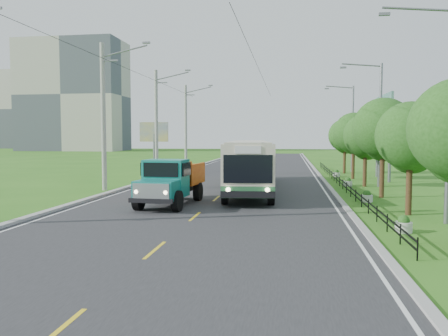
% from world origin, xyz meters
% --- Properties ---
extents(ground, '(240.00, 240.00, 0.00)m').
position_xyz_m(ground, '(0.00, 0.00, 0.00)').
color(ground, '#2C6A19').
rests_on(ground, ground).
extents(road, '(14.00, 120.00, 0.02)m').
position_xyz_m(road, '(0.00, 20.00, 0.01)').
color(road, '#28282B').
rests_on(road, ground).
extents(curb_left, '(0.40, 120.00, 0.15)m').
position_xyz_m(curb_left, '(-7.20, 20.00, 0.07)').
color(curb_left, '#9E9E99').
rests_on(curb_left, ground).
extents(curb_right, '(0.30, 120.00, 0.10)m').
position_xyz_m(curb_right, '(7.15, 20.00, 0.05)').
color(curb_right, '#9E9E99').
rests_on(curb_right, ground).
extents(edge_line_left, '(0.12, 120.00, 0.00)m').
position_xyz_m(edge_line_left, '(-6.65, 20.00, 0.02)').
color(edge_line_left, silver).
rests_on(edge_line_left, road).
extents(edge_line_right, '(0.12, 120.00, 0.00)m').
position_xyz_m(edge_line_right, '(6.65, 20.00, 0.02)').
color(edge_line_right, silver).
rests_on(edge_line_right, road).
extents(centre_dash, '(0.12, 2.20, 0.00)m').
position_xyz_m(centre_dash, '(0.00, 0.00, 0.02)').
color(centre_dash, yellow).
rests_on(centre_dash, road).
extents(railing_right, '(0.04, 40.00, 0.60)m').
position_xyz_m(railing_right, '(8.00, 14.00, 0.30)').
color(railing_right, black).
rests_on(railing_right, ground).
extents(pole_near, '(3.51, 0.32, 10.00)m').
position_xyz_m(pole_near, '(-8.26, 9.00, 5.09)').
color(pole_near, gray).
rests_on(pole_near, ground).
extents(pole_mid, '(3.51, 0.32, 10.00)m').
position_xyz_m(pole_mid, '(-8.26, 21.00, 5.09)').
color(pole_mid, gray).
rests_on(pole_mid, ground).
extents(pole_far, '(3.51, 0.32, 10.00)m').
position_xyz_m(pole_far, '(-8.26, 33.00, 5.09)').
color(pole_far, gray).
rests_on(pole_far, ground).
extents(tree_second, '(3.18, 3.26, 5.30)m').
position_xyz_m(tree_second, '(9.86, 2.14, 3.52)').
color(tree_second, '#382314').
rests_on(tree_second, ground).
extents(tree_third, '(3.60, 3.62, 6.00)m').
position_xyz_m(tree_third, '(9.86, 8.14, 3.99)').
color(tree_third, '#382314').
rests_on(tree_third, ground).
extents(tree_fourth, '(3.24, 3.31, 5.40)m').
position_xyz_m(tree_fourth, '(9.86, 14.14, 3.59)').
color(tree_fourth, '#382314').
rests_on(tree_fourth, ground).
extents(tree_fifth, '(3.48, 3.52, 5.80)m').
position_xyz_m(tree_fifth, '(9.86, 20.14, 3.85)').
color(tree_fifth, '#382314').
rests_on(tree_fifth, ground).
extents(tree_back, '(3.30, 3.36, 5.50)m').
position_xyz_m(tree_back, '(9.86, 26.14, 3.65)').
color(tree_back, '#382314').
rests_on(tree_back, ground).
extents(streetlight_near, '(3.02, 0.20, 9.07)m').
position_xyz_m(streetlight_near, '(10.64, 0.00, 4.90)').
color(streetlight_near, slate).
rests_on(streetlight_near, ground).
extents(streetlight_mid, '(3.02, 0.20, 9.07)m').
position_xyz_m(streetlight_mid, '(10.64, 14.00, 4.90)').
color(streetlight_mid, slate).
rests_on(streetlight_mid, ground).
extents(streetlight_far, '(3.02, 0.20, 9.07)m').
position_xyz_m(streetlight_far, '(10.64, 28.00, 4.90)').
color(streetlight_far, slate).
rests_on(streetlight_far, ground).
extents(planter_front, '(0.64, 0.64, 0.67)m').
position_xyz_m(planter_front, '(8.60, -2.00, 0.29)').
color(planter_front, silver).
rests_on(planter_front, ground).
extents(planter_near, '(0.64, 0.64, 0.67)m').
position_xyz_m(planter_near, '(8.60, 6.00, 0.29)').
color(planter_near, silver).
rests_on(planter_near, ground).
extents(planter_mid, '(0.64, 0.64, 0.67)m').
position_xyz_m(planter_mid, '(8.60, 14.00, 0.29)').
color(planter_mid, silver).
rests_on(planter_mid, ground).
extents(planter_far, '(0.64, 0.64, 0.67)m').
position_xyz_m(planter_far, '(8.60, 22.00, 0.29)').
color(planter_far, silver).
rests_on(planter_far, ground).
extents(billboard_left, '(3.00, 0.20, 5.20)m').
position_xyz_m(billboard_left, '(-9.50, 24.00, 3.87)').
color(billboard_left, slate).
rests_on(billboard_left, ground).
extents(billboard_right, '(0.24, 6.00, 7.30)m').
position_xyz_m(billboard_right, '(12.30, 20.00, 5.34)').
color(billboard_right, slate).
rests_on(billboard_right, ground).
extents(apartment_near, '(28.00, 14.00, 30.00)m').
position_xyz_m(apartment_near, '(-55.00, 95.00, 15.00)').
color(apartment_near, '#B7B2A3').
rests_on(apartment_near, ground).
extents(apartment_far, '(24.00, 14.00, 26.00)m').
position_xyz_m(apartment_far, '(-80.00, 120.00, 13.00)').
color(apartment_far, '#B7B2A3').
rests_on(apartment_far, ground).
extents(bus, '(4.19, 17.20, 3.29)m').
position_xyz_m(bus, '(1.47, 10.86, 1.98)').
color(bus, '#286437').
rests_on(bus, ground).
extents(dump_truck, '(2.64, 6.05, 2.49)m').
position_xyz_m(dump_truck, '(-2.02, 3.33, 1.41)').
color(dump_truck, '#147D74').
rests_on(dump_truck, ground).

